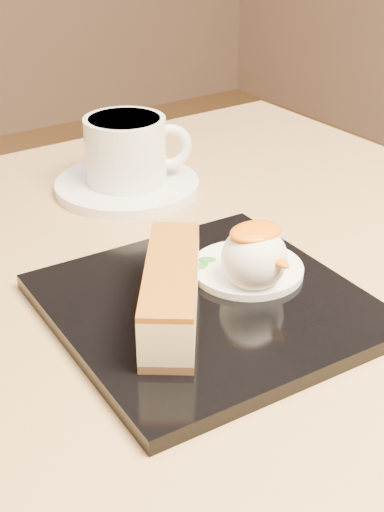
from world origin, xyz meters
TOP-DOWN VIEW (x-y plane):
  - table at (0.00, 0.00)m, footprint 0.80×0.80m
  - dessert_plate at (0.01, -0.01)m, footprint 0.23×0.23m
  - cheesecake at (-0.02, -0.01)m, footprint 0.11×0.13m
  - cream_smear at (0.06, 0.01)m, footprint 0.09×0.09m
  - ice_cream_scoop at (0.05, -0.01)m, footprint 0.05×0.05m
  - mango_sauce at (0.05, -0.01)m, footprint 0.04×0.03m
  - mint_sprig at (0.03, 0.03)m, footprint 0.03×0.02m
  - saucer at (0.08, 0.23)m, footprint 0.15×0.15m
  - coffee_cup at (0.08, 0.23)m, footprint 0.11×0.08m

SIDE VIEW (x-z plane):
  - table at x=0.00m, z-range 0.20..0.92m
  - saucer at x=0.08m, z-range 0.72..0.73m
  - dessert_plate at x=0.01m, z-range 0.72..0.73m
  - cream_smear at x=0.06m, z-range 0.73..0.74m
  - mint_sprig at x=0.03m, z-range 0.74..0.74m
  - cheesecake at x=-0.02m, z-range 0.73..0.78m
  - ice_cream_scoop at x=0.05m, z-range 0.73..0.78m
  - coffee_cup at x=0.08m, z-range 0.73..0.80m
  - mango_sauce at x=0.05m, z-range 0.77..0.78m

